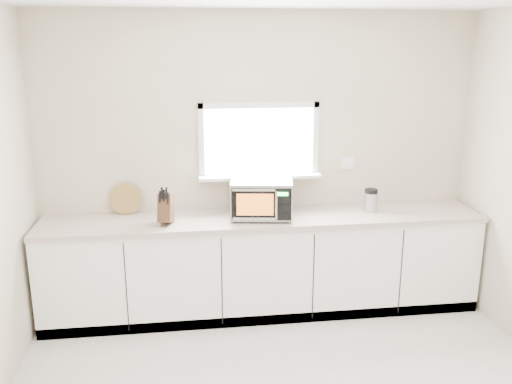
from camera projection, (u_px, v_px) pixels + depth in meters
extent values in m
cube|color=beige|center=(259.00, 162.00, 5.01)|extent=(4.00, 0.02, 2.70)
cube|color=white|center=(259.00, 141.00, 4.94)|extent=(1.00, 0.02, 0.60)
cube|color=white|center=(260.00, 177.00, 4.96)|extent=(1.12, 0.16, 0.03)
cube|color=white|center=(259.00, 105.00, 4.84)|extent=(1.10, 0.04, 0.05)
cube|color=white|center=(259.00, 176.00, 5.01)|extent=(1.10, 0.04, 0.05)
cube|color=white|center=(201.00, 142.00, 4.86)|extent=(0.05, 0.04, 0.70)
cube|color=white|center=(315.00, 140.00, 4.99)|extent=(0.05, 0.04, 0.70)
cube|color=white|center=(348.00, 163.00, 5.11)|extent=(0.12, 0.01, 0.12)
cube|color=white|center=(263.00, 266.00, 4.96)|extent=(3.92, 0.60, 0.88)
cube|color=#C0AE9F|center=(263.00, 218.00, 4.83)|extent=(3.92, 0.64, 0.04)
cylinder|color=black|center=(236.00, 221.00, 4.66)|extent=(0.03, 0.03, 0.02)
cylinder|color=black|center=(238.00, 210.00, 4.97)|extent=(0.03, 0.03, 0.02)
cylinder|color=black|center=(287.00, 222.00, 4.65)|extent=(0.03, 0.03, 0.02)
cylinder|color=black|center=(286.00, 211.00, 4.96)|extent=(0.03, 0.03, 0.02)
cube|color=#AAADB1|center=(262.00, 198.00, 4.77)|extent=(0.58, 0.48, 0.32)
cube|color=black|center=(261.00, 204.00, 4.57)|extent=(0.50, 0.09, 0.28)
cube|color=orange|center=(255.00, 205.00, 4.56)|extent=(0.31, 0.05, 0.19)
cylinder|color=silver|center=(276.00, 205.00, 4.54)|extent=(0.02, 0.02, 0.25)
cube|color=black|center=(283.00, 205.00, 4.56)|extent=(0.13, 0.03, 0.27)
cube|color=#19FF33|center=(283.00, 194.00, 4.53)|extent=(0.09, 0.02, 0.03)
cube|color=silver|center=(262.00, 180.00, 4.73)|extent=(0.58, 0.48, 0.01)
cube|color=#482C1A|center=(166.00, 208.00, 4.59)|extent=(0.15, 0.25, 0.28)
cube|color=black|center=(160.00, 197.00, 4.51)|extent=(0.02, 0.05, 0.10)
cube|color=black|center=(164.00, 196.00, 4.51)|extent=(0.02, 0.05, 0.10)
cube|color=black|center=(168.00, 198.00, 4.51)|extent=(0.02, 0.05, 0.10)
cube|color=black|center=(162.00, 193.00, 4.50)|extent=(0.02, 0.05, 0.10)
cube|color=black|center=(166.00, 193.00, 4.50)|extent=(0.02, 0.05, 0.10)
cylinder|color=olive|center=(126.00, 198.00, 4.87)|extent=(0.29, 0.07, 0.29)
cylinder|color=#AAADB1|center=(371.00, 202.00, 4.96)|extent=(0.13, 0.13, 0.17)
cylinder|color=black|center=(371.00, 191.00, 4.93)|extent=(0.13, 0.13, 0.04)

